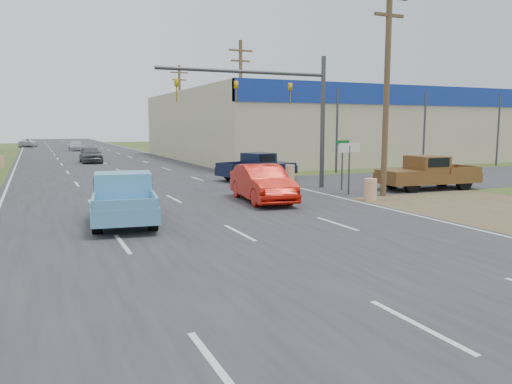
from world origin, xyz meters
name	(u,v)px	position (x,y,z in m)	size (l,w,h in m)	color
ground	(418,327)	(0.00, 0.00, 0.00)	(200.00, 200.00, 0.00)	#36471C
main_road	(105,163)	(0.00, 40.00, 0.01)	(15.00, 180.00, 0.02)	#2D2D30
cross_road	(163,194)	(0.00, 18.00, 0.01)	(120.00, 10.00, 0.02)	#2D2D30
dirt_verge	(454,203)	(11.00, 10.00, 0.01)	(8.00, 18.00, 0.01)	brown
big_box_store	(393,126)	(32.00, 39.93, 3.31)	(50.00, 28.10, 6.60)	#B7A88C
utility_pole_1	(387,83)	(9.50, 13.00, 5.32)	(2.00, 0.28, 10.00)	#4C3823
utility_pole_2	(241,101)	(9.50, 31.00, 5.32)	(2.00, 0.28, 10.00)	#4C3823
utility_pole_3	(180,108)	(9.50, 49.00, 5.32)	(2.00, 0.28, 10.00)	#4C3823
tree_3	(387,110)	(55.00, 70.00, 6.19)	(8.40, 8.40, 10.40)	#422D19
tree_5	(216,114)	(30.00, 95.00, 5.88)	(7.98, 7.98, 9.88)	#422D19
barrel_0	(371,190)	(8.00, 12.00, 0.50)	(0.56, 0.56, 1.00)	orange
barrel_1	(290,173)	(8.40, 20.50, 0.50)	(0.56, 0.56, 1.00)	orange
barrel_3	(1,162)	(-8.20, 38.00, 0.50)	(0.56, 0.56, 1.00)	orange
lane_sign	(349,156)	(8.20, 14.00, 1.90)	(1.20, 0.08, 2.52)	#3F3F44
street_name_sign	(342,160)	(8.80, 15.50, 1.61)	(0.80, 0.08, 2.61)	#3F3F44
signal_mast	(278,97)	(5.82, 17.00, 4.80)	(9.12, 0.40, 7.00)	#3F3F44
red_convertible	(262,184)	(3.40, 13.67, 0.81)	(1.72, 4.94, 1.63)	#BB1208
blue_pickup	(123,197)	(-2.99, 11.36, 0.88)	(2.74, 5.51, 1.75)	black
navy_pickup	(259,166)	(7.00, 22.01, 0.84)	(5.35, 3.06, 1.67)	black
brown_pickup	(426,173)	(13.05, 14.01, 0.90)	(5.54, 2.52, 1.79)	black
distant_car_grey	(91,155)	(-1.05, 41.20, 0.75)	(1.78, 4.41, 1.50)	#4F4F53
distant_car_silver	(76,146)	(-0.50, 65.29, 0.63)	(1.77, 4.36, 1.27)	silver
distant_car_white	(28,143)	(-6.50, 80.54, 0.67)	(2.23, 4.84, 1.34)	silver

